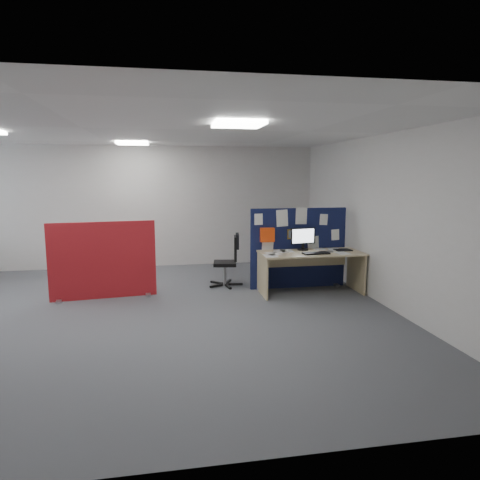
{
  "coord_description": "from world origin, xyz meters",
  "views": [
    {
      "loc": [
        1.09,
        -6.27,
        2.06
      ],
      "look_at": [
        2.3,
        0.57,
        1.0
      ],
      "focal_mm": 32.0,
      "sensor_mm": 36.0,
      "label": 1
    }
  ],
  "objects": [
    {
      "name": "navy_divider",
      "position": [
        3.46,
        1.13,
        0.74
      ],
      "size": [
        1.78,
        0.3,
        1.48
      ],
      "color": "#101B3A",
      "rests_on": "floor"
    },
    {
      "name": "red_divider",
      "position": [
        0.05,
        1.01,
        0.64
      ],
      "size": [
        1.72,
        0.3,
        1.3
      ],
      "rotation": [
        0.0,
        0.0,
        0.11
      ],
      "color": "#A61527",
      "rests_on": "floor"
    },
    {
      "name": "mouse",
      "position": [
        3.9,
        0.65,
        0.74
      ],
      "size": [
        0.11,
        0.09,
        0.03
      ],
      "primitive_type": "cube",
      "rotation": [
        0.0,
        0.0,
        -0.32
      ],
      "color": "#9C9DA1",
      "rests_on": "main_desk"
    },
    {
      "name": "office_chair",
      "position": [
        2.27,
        1.43,
        0.55
      ],
      "size": [
        0.64,
        0.64,
        0.97
      ],
      "rotation": [
        0.0,
        0.0,
        -0.15
      ],
      "color": "black",
      "rests_on": "floor"
    },
    {
      "name": "keyboard",
      "position": [
        3.61,
        0.55,
        0.74
      ],
      "size": [
        0.46,
        0.21,
        0.02
      ],
      "primitive_type": "cube",
      "rotation": [
        0.0,
        0.0,
        0.08
      ],
      "color": "black",
      "rests_on": "main_desk"
    },
    {
      "name": "paper_tray",
      "position": [
        4.2,
        0.79,
        0.74
      ],
      "size": [
        0.3,
        0.24,
        0.01
      ],
      "primitive_type": "cube",
      "rotation": [
        0.0,
        0.0,
        0.08
      ],
      "color": "black",
      "rests_on": "main_desk"
    },
    {
      "name": "monitor_main",
      "position": [
        3.5,
        0.93,
        0.95
      ],
      "size": [
        0.46,
        0.19,
        0.4
      ],
      "rotation": [
        0.0,
        0.0,
        0.15
      ],
      "color": "black",
      "rests_on": "main_desk"
    },
    {
      "name": "ceiling",
      "position": [
        0.0,
        0.0,
        2.7
      ],
      "size": [
        9.0,
        7.0,
        0.02
      ],
      "primitive_type": "cube",
      "color": "white",
      "rests_on": "wall_back"
    },
    {
      "name": "ceiling_lights",
      "position": [
        0.33,
        0.67,
        2.67
      ],
      "size": [
        4.1,
        4.1,
        0.04
      ],
      "color": "white",
      "rests_on": "ceiling"
    },
    {
      "name": "main_desk",
      "position": [
        3.58,
        0.78,
        0.56
      ],
      "size": [
        1.78,
        0.79,
        0.73
      ],
      "color": "#D3C087",
      "rests_on": "floor"
    },
    {
      "name": "desk_papers",
      "position": [
        3.42,
        0.78,
        0.73
      ],
      "size": [
        1.53,
        0.81,
        0.0
      ],
      "color": "white",
      "rests_on": "main_desk"
    },
    {
      "name": "wall_back",
      "position": [
        0.0,
        3.5,
        1.35
      ],
      "size": [
        9.0,
        0.02,
        2.7
      ],
      "primitive_type": "cube",
      "color": "silver",
      "rests_on": "floor"
    },
    {
      "name": "floor",
      "position": [
        0.0,
        0.0,
        0.0
      ],
      "size": [
        9.0,
        9.0,
        0.0
      ],
      "primitive_type": "plane",
      "color": "#575A5F",
      "rests_on": "ground"
    },
    {
      "name": "wall_right",
      "position": [
        4.5,
        0.0,
        1.35
      ],
      "size": [
        0.02,
        7.0,
        2.7
      ],
      "primitive_type": "cube",
      "color": "silver",
      "rests_on": "floor"
    }
  ]
}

